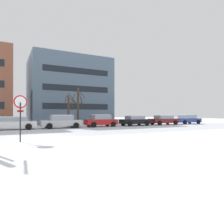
% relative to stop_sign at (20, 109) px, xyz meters
% --- Properties ---
extents(ground_plane, '(120.00, 120.00, 0.00)m').
position_rel_stop_sign_xyz_m(ground_plane, '(1.52, 2.24, -1.92)').
color(ground_plane, white).
extents(road_surface, '(80.00, 8.22, 0.00)m').
position_rel_stop_sign_xyz_m(road_surface, '(1.52, 5.35, -1.92)').
color(road_surface, silver).
rests_on(road_surface, ground).
extents(stop_sign, '(0.74, 0.20, 2.74)m').
position_rel_stop_sign_xyz_m(stop_sign, '(0.00, 0.00, 0.00)').
color(stop_sign, black).
rests_on(stop_sign, ground).
extents(parked_car_white, '(4.63, 2.14, 1.35)m').
position_rel_stop_sign_xyz_m(parked_car_white, '(-0.19, 10.18, -1.22)').
color(parked_car_white, white).
rests_on(parked_car_white, ground).
extents(parked_car_silver, '(4.53, 2.23, 1.50)m').
position_rel_stop_sign_xyz_m(parked_car_silver, '(4.83, 10.21, -1.16)').
color(parked_car_silver, silver).
rests_on(parked_car_silver, ground).
extents(parked_car_red, '(4.03, 2.09, 1.53)m').
position_rel_stop_sign_xyz_m(parked_car_red, '(9.84, 10.40, -1.15)').
color(parked_car_red, red).
rests_on(parked_car_red, ground).
extents(parked_car_black, '(4.12, 2.22, 1.36)m').
position_rel_stop_sign_xyz_m(parked_car_black, '(14.85, 10.26, -1.21)').
color(parked_car_black, black).
rests_on(parked_car_black, ground).
extents(parked_car_maroon, '(4.49, 2.08, 1.41)m').
position_rel_stop_sign_xyz_m(parked_car_maroon, '(19.86, 10.14, -1.19)').
color(parked_car_maroon, maroon).
rests_on(parked_car_maroon, ground).
extents(parked_car_blue, '(4.44, 2.14, 1.48)m').
position_rel_stop_sign_xyz_m(parked_car_blue, '(24.88, 10.31, -1.17)').
color(parked_car_blue, '#283D93').
rests_on(parked_car_blue, ground).
extents(tree_far_right, '(1.57, 1.78, 4.15)m').
position_rel_stop_sign_xyz_m(tree_far_right, '(6.18, 11.97, 0.33)').
color(tree_far_right, '#423326').
rests_on(tree_far_right, ground).
extents(tree_far_left, '(1.29, 1.15, 4.97)m').
position_rel_stop_sign_xyz_m(tree_far_left, '(7.45, 12.16, 0.68)').
color(tree_far_left, '#423326').
rests_on(tree_far_left, ground).
extents(building_far_right, '(12.84, 10.87, 11.04)m').
position_rel_stop_sign_xyz_m(building_far_right, '(8.89, 22.47, 3.60)').
color(building_far_right, slate).
rests_on(building_far_right, ground).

